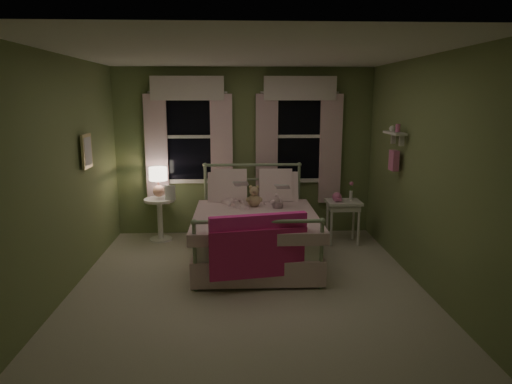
{
  "coord_description": "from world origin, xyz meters",
  "views": [
    {
      "loc": [
        -0.12,
        -5.03,
        2.14
      ],
      "look_at": [
        0.12,
        0.46,
        1.0
      ],
      "focal_mm": 32.0,
      "sensor_mm": 36.0,
      "label": 1
    }
  ],
  "objects_px": {
    "nightstand_right": "(343,207)",
    "nightstand_left": "(160,214)",
    "child_left": "(234,182)",
    "teddy_bear": "(254,198)",
    "bed": "(255,232)",
    "child_right": "(274,188)",
    "table_lamp": "(158,179)"
  },
  "relations": [
    {
      "from": "child_right",
      "to": "nightstand_right",
      "type": "bearing_deg",
      "value": -172.81
    },
    {
      "from": "child_left",
      "to": "child_right",
      "type": "bearing_deg",
      "value": 156.68
    },
    {
      "from": "child_left",
      "to": "teddy_bear",
      "type": "xyz_separation_m",
      "value": [
        0.28,
        -0.16,
        -0.2
      ]
    },
    {
      "from": "teddy_bear",
      "to": "nightstand_left",
      "type": "bearing_deg",
      "value": 155.42
    },
    {
      "from": "child_right",
      "to": "nightstand_left",
      "type": "xyz_separation_m",
      "value": [
        -1.69,
        0.48,
        -0.47
      ]
    },
    {
      "from": "bed",
      "to": "teddy_bear",
      "type": "relative_size",
      "value": 6.6
    },
    {
      "from": "teddy_bear",
      "to": "nightstand_left",
      "type": "xyz_separation_m",
      "value": [
        -1.41,
        0.64,
        -0.37
      ]
    },
    {
      "from": "bed",
      "to": "teddy_bear",
      "type": "bearing_deg",
      "value": 90.0
    },
    {
      "from": "nightstand_left",
      "to": "table_lamp",
      "type": "xyz_separation_m",
      "value": [
        0.0,
        -0.0,
        0.54
      ]
    },
    {
      "from": "child_right",
      "to": "teddy_bear",
      "type": "bearing_deg",
      "value": 25.03
    },
    {
      "from": "bed",
      "to": "child_left",
      "type": "height_order",
      "value": "child_left"
    },
    {
      "from": "nightstand_left",
      "to": "child_left",
      "type": "bearing_deg",
      "value": -23.29
    },
    {
      "from": "bed",
      "to": "child_right",
      "type": "relative_size",
      "value": 3.14
    },
    {
      "from": "nightstand_right",
      "to": "table_lamp",
      "type": "bearing_deg",
      "value": 174.43
    },
    {
      "from": "teddy_bear",
      "to": "nightstand_left",
      "type": "relative_size",
      "value": 0.47
    },
    {
      "from": "child_left",
      "to": "nightstand_right",
      "type": "bearing_deg",
      "value": 164.36
    },
    {
      "from": "bed",
      "to": "nightstand_left",
      "type": "relative_size",
      "value": 3.13
    },
    {
      "from": "table_lamp",
      "to": "bed",
      "type": "bearing_deg",
      "value": -32.8
    },
    {
      "from": "bed",
      "to": "table_lamp",
      "type": "distance_m",
      "value": 1.77
    },
    {
      "from": "nightstand_left",
      "to": "table_lamp",
      "type": "distance_m",
      "value": 0.54
    },
    {
      "from": "child_left",
      "to": "table_lamp",
      "type": "bearing_deg",
      "value": -46.61
    },
    {
      "from": "teddy_bear",
      "to": "nightstand_right",
      "type": "distance_m",
      "value": 1.41
    },
    {
      "from": "child_left",
      "to": "bed",
      "type": "bearing_deg",
      "value": 100.28
    },
    {
      "from": "teddy_bear",
      "to": "table_lamp",
      "type": "bearing_deg",
      "value": 155.42
    },
    {
      "from": "nightstand_left",
      "to": "bed",
      "type": "bearing_deg",
      "value": -32.8
    },
    {
      "from": "child_left",
      "to": "nightstand_left",
      "type": "distance_m",
      "value": 1.35
    },
    {
      "from": "bed",
      "to": "table_lamp",
      "type": "xyz_separation_m",
      "value": [
        -1.41,
        0.91,
        0.57
      ]
    },
    {
      "from": "teddy_bear",
      "to": "table_lamp",
      "type": "relative_size",
      "value": 0.69
    },
    {
      "from": "table_lamp",
      "to": "nightstand_right",
      "type": "distance_m",
      "value": 2.78
    },
    {
      "from": "nightstand_right",
      "to": "nightstand_left",
      "type": "bearing_deg",
      "value": 174.43
    },
    {
      "from": "child_left",
      "to": "nightstand_left",
      "type": "bearing_deg",
      "value": -46.61
    },
    {
      "from": "table_lamp",
      "to": "nightstand_right",
      "type": "relative_size",
      "value": 0.7
    }
  ]
}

